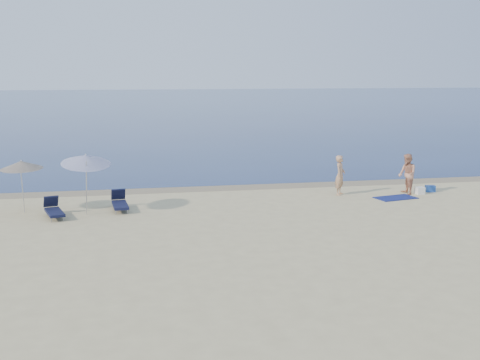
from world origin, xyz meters
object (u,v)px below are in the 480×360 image
object	(u,v)px
umbrella_near	(86,159)
blue_cooler	(430,189)
person_right	(407,174)
person_left	(340,175)

from	to	relation	value
umbrella_near	blue_cooler	bearing A→B (deg)	-9.49
umbrella_near	person_right	bearing A→B (deg)	-10.09
person_right	umbrella_near	xyz separation A→B (m)	(-14.57, -1.19, 1.27)
person_left	blue_cooler	xyz separation A→B (m)	(4.52, -0.18, -0.78)
person_right	blue_cooler	size ratio (longest dim) A/B	4.37
person_left	blue_cooler	bearing A→B (deg)	-58.18
person_left	person_right	world-z (taller)	person_right
person_right	person_left	bearing A→B (deg)	-96.74
person_left	blue_cooler	world-z (taller)	person_left
person_right	blue_cooler	distance (m)	1.61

